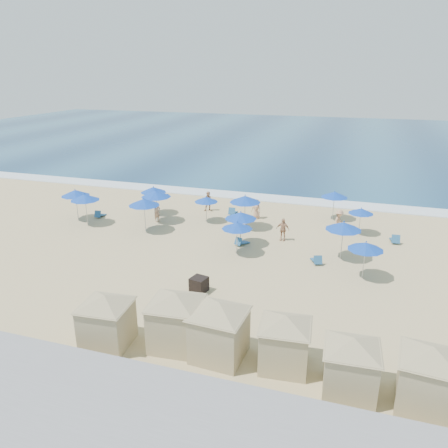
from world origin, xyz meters
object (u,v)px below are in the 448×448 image
at_px(umbrella_1, 156,194).
at_px(umbrella_5, 241,215).
at_px(beachgoer_0, 157,212).
at_px(umbrella_3, 144,202).
at_px(beachgoer_3, 339,221).
at_px(beachgoer_1, 209,201).
at_px(umbrella_9, 335,195).
at_px(umbrella_11, 366,246).
at_px(cabana_4, 352,358).
at_px(umbrella_8, 344,226).
at_px(umbrella_6, 237,226).
at_px(umbrella_4, 206,199).
at_px(cabana_3, 285,335).
at_px(umbrella_2, 153,190).
at_px(umbrella_0, 75,193).
at_px(cabana_0, 106,314).
at_px(beachgoer_4, 256,209).
at_px(cabana_5, 430,369).
at_px(cabana_2, 219,323).
at_px(beachgoer_2, 283,229).
at_px(umbrella_7, 245,199).
at_px(cabana_1, 176,313).
at_px(umbrella_12, 85,197).
at_px(umbrella_10, 361,211).
at_px(trash_bin, 199,285).

relative_size(umbrella_1, umbrella_5, 1.08).
bearing_deg(beachgoer_0, umbrella_3, -146.67).
bearing_deg(beachgoer_3, beachgoer_1, 96.55).
height_order(umbrella_9, umbrella_11, umbrella_9).
xyz_separation_m(umbrella_3, beachgoer_3, (14.09, 4.22, -1.43)).
bearing_deg(cabana_4, umbrella_8, 95.00).
relative_size(umbrella_9, beachgoer_0, 1.53).
height_order(umbrella_6, umbrella_9, umbrella_9).
bearing_deg(umbrella_3, umbrella_8, -2.81).
distance_m(umbrella_4, umbrella_6, 7.02).
distance_m(cabana_3, umbrella_9, 20.09).
xyz_separation_m(cabana_3, umbrella_2, (-14.35, 16.86, 0.62)).
height_order(umbrella_0, beachgoer_3, umbrella_0).
xyz_separation_m(cabana_0, cabana_3, (7.82, 0.89, -0.04)).
bearing_deg(cabana_3, beachgoer_4, 107.35).
bearing_deg(cabana_5, umbrella_3, 143.93).
bearing_deg(cabana_2, umbrella_0, 140.87).
relative_size(cabana_2, beachgoer_4, 2.78).
xyz_separation_m(umbrella_3, umbrella_6, (7.90, -2.06, -0.31)).
bearing_deg(beachgoer_2, cabana_3, -74.47).
bearing_deg(beachgoer_0, umbrella_7, -55.06).
height_order(umbrella_3, umbrella_4, umbrella_3).
bearing_deg(umbrella_8, beachgoer_4, 138.97).
xyz_separation_m(cabana_2, umbrella_2, (-11.58, 17.06, 0.49)).
bearing_deg(umbrella_4, beachgoer_2, -18.12).
relative_size(umbrella_2, beachgoer_4, 1.49).
relative_size(cabana_0, umbrella_7, 1.59).
distance_m(cabana_1, umbrella_4, 16.96).
relative_size(beachgoer_2, beachgoer_4, 1.01).
bearing_deg(umbrella_8, cabana_2, -109.39).
bearing_deg(umbrella_12, umbrella_10, 11.87).
xyz_separation_m(cabana_0, umbrella_10, (10.36, 18.08, 0.26)).
distance_m(beachgoer_1, beachgoer_4, 4.50).
xyz_separation_m(cabana_0, beachgoer_4, (2.08, 19.28, -0.73)).
distance_m(trash_bin, umbrella_1, 12.67).
height_order(umbrella_2, umbrella_4, umbrella_2).
relative_size(cabana_1, umbrella_0, 1.78).
xyz_separation_m(umbrella_11, beachgoer_3, (-1.94, 7.46, -1.16)).
xyz_separation_m(umbrella_7, umbrella_8, (7.55, -3.72, -0.09)).
xyz_separation_m(cabana_0, beachgoer_3, (8.84, 17.88, -0.66)).
height_order(umbrella_7, umbrella_9, umbrella_7).
bearing_deg(beachgoer_2, trash_bin, -103.52).
height_order(cabana_5, beachgoer_2, cabana_5).
bearing_deg(umbrella_7, cabana_1, -85.74).
relative_size(trash_bin, umbrella_7, 0.31).
xyz_separation_m(trash_bin, umbrella_1, (-7.49, 10.03, 1.95)).
distance_m(umbrella_12, beachgoer_0, 5.75).
bearing_deg(umbrella_2, umbrella_4, -6.32).
distance_m(umbrella_6, umbrella_11, 8.22).
distance_m(cabana_1, umbrella_8, 13.67).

